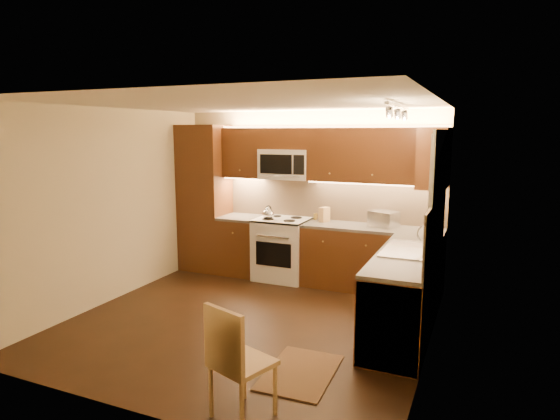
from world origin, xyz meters
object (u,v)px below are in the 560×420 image
at_px(toaster_oven, 384,219).
at_px(stove, 282,249).
at_px(dining_chair, 243,360).
at_px(knife_block, 324,214).
at_px(microwave, 286,164).
at_px(soap_bottle, 431,230).
at_px(kettle, 268,212).
at_px(sink, 409,244).

bearing_deg(toaster_oven, stove, -154.93).
bearing_deg(dining_chair, knife_block, 117.34).
distance_m(toaster_oven, knife_block, 0.87).
height_order(microwave, soap_bottle, microwave).
bearing_deg(kettle, soap_bottle, 7.76).
bearing_deg(toaster_oven, kettle, -151.06).
distance_m(knife_block, soap_bottle, 1.63).
distance_m(stove, knife_block, 0.83).
relative_size(stove, soap_bottle, 4.92).
height_order(knife_block, soap_bottle, knife_block).
bearing_deg(dining_chair, sink, 87.68).
xyz_separation_m(sink, kettle, (-2.17, 1.00, 0.05)).
bearing_deg(stove, knife_block, 11.69).
relative_size(soap_bottle, dining_chair, 0.20).
relative_size(sink, knife_block, 4.09).
xyz_separation_m(stove, knife_block, (0.61, 0.13, 0.55)).
distance_m(stove, soap_bottle, 2.25).
distance_m(microwave, sink, 2.48).
bearing_deg(toaster_oven, dining_chair, -74.56).
distance_m(sink, knife_block, 1.87).
bearing_deg(sink, toaster_oven, 113.07).
height_order(stove, toaster_oven, toaster_oven).
height_order(microwave, knife_block, microwave).
height_order(sink, knife_block, knife_block).
height_order(kettle, toaster_oven, kettle).
bearing_deg(microwave, stove, -90.00).
height_order(stove, knife_block, knife_block).
bearing_deg(knife_block, stove, -146.40).
bearing_deg(microwave, dining_chair, -72.41).
bearing_deg(kettle, toaster_oven, 21.47).
relative_size(sink, kettle, 4.11).
relative_size(stove, microwave, 1.21).
bearing_deg(kettle, dining_chair, -54.39).
relative_size(toaster_oven, dining_chair, 0.39).
bearing_deg(kettle, microwave, 70.34).
bearing_deg(microwave, sink, -32.21).
xyz_separation_m(stove, sink, (2.00, -1.12, 0.52)).
height_order(stove, kettle, kettle).
relative_size(kettle, soap_bottle, 1.12).
relative_size(microwave, soap_bottle, 4.07).
bearing_deg(soap_bottle, sink, -94.80).
relative_size(sink, toaster_oven, 2.38).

